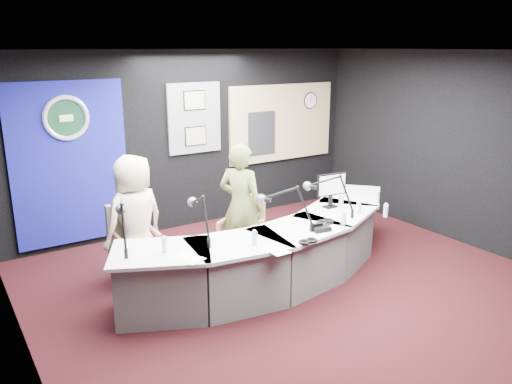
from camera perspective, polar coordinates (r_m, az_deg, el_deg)
ground at (r=6.27m, az=5.62°, el=-11.15°), size 6.00×6.00×0.00m
ceiling at (r=5.58m, az=6.43°, el=15.37°), size 6.00×6.00×0.02m
wall_back at (r=8.26m, az=-7.18°, el=5.73°), size 6.00×0.02×2.80m
wall_left at (r=4.60m, az=-24.69°, el=-3.90°), size 0.02×6.00×2.80m
wall_right at (r=7.96m, az=23.14°, el=4.19°), size 0.02×6.00×2.80m
broadcast_desk at (r=6.48m, az=2.33°, el=-6.49°), size 4.50×1.90×0.75m
backdrop_panel at (r=7.65m, az=-19.95°, el=2.93°), size 1.60×0.05×2.30m
agency_seal at (r=7.50m, az=-20.34°, el=7.71°), size 0.63×0.07×0.63m
seal_center at (r=7.51m, az=-20.35°, el=7.71°), size 0.48×0.01×0.48m
pinboard at (r=8.20m, az=-6.86°, el=8.14°), size 0.90×0.04×1.10m
framed_photo_upper at (r=8.14m, az=-6.83°, el=10.07°), size 0.34×0.02×0.27m
framed_photo_lower at (r=8.22m, az=-6.70°, el=6.19°), size 0.34×0.02×0.27m
booth_window_frame at (r=9.10m, az=2.91°, el=7.72°), size 2.12×0.06×1.32m
booth_glow at (r=9.09m, az=2.95°, el=7.72°), size 2.00×0.02×1.20m
equipment_rack at (r=8.85m, az=0.63°, el=6.52°), size 0.55×0.02×0.75m
wall_clock at (r=9.40m, az=6.07°, el=10.06°), size 0.28×0.01×0.28m
armchair_left at (r=6.51m, az=-13.06°, el=-6.06°), size 0.53×0.53×0.91m
armchair_right at (r=6.74m, az=-1.68°, el=-4.18°), size 0.81×0.81×1.06m
draped_jacket at (r=6.67m, az=-14.12°, el=-4.07°), size 0.50×0.12×0.70m
person_man at (r=6.39m, az=-13.26°, el=-3.09°), size 0.90×0.71×1.62m
person_woman at (r=6.64m, az=-1.70°, el=-1.67°), size 0.66×0.73×1.68m
computer_monitor at (r=6.90m, az=8.34°, el=0.85°), size 0.49×0.09×0.33m
desk_phone at (r=6.10m, az=7.19°, el=-4.03°), size 0.23×0.20×0.05m
headphones_near at (r=6.37m, az=7.72°, el=-3.26°), size 0.21×0.21×0.04m
headphones_far at (r=5.72m, az=5.80°, el=-5.46°), size 0.20×0.20×0.03m
paper_stack at (r=5.33m, az=-7.49°, el=-7.34°), size 0.31×0.36×0.00m
notepad at (r=5.49m, az=2.35°, el=-6.51°), size 0.19×0.27×0.00m
boom_mic_a at (r=5.65m, az=-14.61°, el=-3.15°), size 0.29×0.72×0.60m
boom_mic_b at (r=5.76m, az=-6.23°, el=-2.33°), size 0.23×0.73×0.60m
boom_mic_c at (r=6.03m, az=3.37°, el=-1.41°), size 0.51×0.60×0.60m
boom_mic_d at (r=6.61m, az=8.20°, el=0.01°), size 0.42×0.66×0.60m
water_bottles at (r=6.14m, az=4.16°, el=-3.19°), size 3.24×0.69×0.18m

